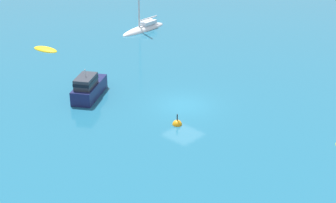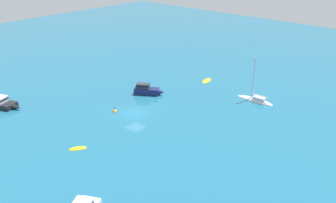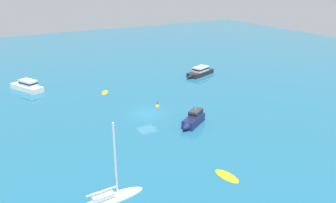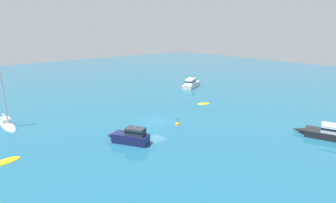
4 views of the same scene
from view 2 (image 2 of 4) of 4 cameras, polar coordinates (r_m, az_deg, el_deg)
The scene contains 6 objects.
ground_plane at distance 54.45m, azimuth -5.38°, elevation -1.84°, with size 160.00×160.00×0.00m, color #1E607F.
dinghy at distance 46.64m, azimuth -14.39°, elevation -7.40°, with size 2.37×1.98×0.43m.
powerboat at distance 60.65m, azimuth -3.36°, elevation 1.90°, with size 3.83×5.09×2.50m.
sailboat at distance 59.93m, azimuth 13.88°, elevation 0.24°, with size 1.72×6.40×7.88m.
skiff at distance 67.15m, azimuth 6.25°, elevation 3.35°, with size 3.11×1.71×0.49m.
channel_buoy at distance 55.23m, azimuth -8.61°, elevation -1.62°, with size 0.68×0.68×1.14m.
Camera 2 is at (-33.00, -36.04, 24.02)m, focal length 37.69 mm.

